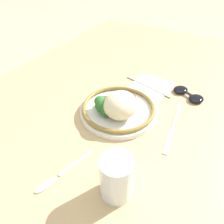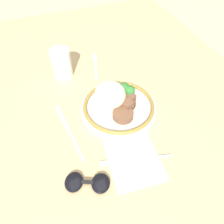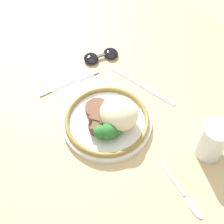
# 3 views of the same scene
# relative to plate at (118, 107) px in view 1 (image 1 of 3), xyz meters

# --- Properties ---
(ground_plane) EXTENTS (8.00, 8.00, 0.00)m
(ground_plane) POSITION_rel_plate_xyz_m (-0.02, 0.04, -0.07)
(ground_plane) COLOR tan
(dining_table) EXTENTS (1.52, 1.07, 0.04)m
(dining_table) POSITION_rel_plate_xyz_m (-0.02, 0.04, -0.05)
(dining_table) COLOR tan
(dining_table) RESTS_ON ground
(napkin) EXTENTS (0.16, 0.14, 0.00)m
(napkin) POSITION_rel_plate_xyz_m (-0.18, 0.02, -0.03)
(napkin) COLOR silver
(napkin) RESTS_ON dining_table
(plate) EXTENTS (0.23, 0.23, 0.09)m
(plate) POSITION_rel_plate_xyz_m (0.00, 0.00, 0.00)
(plate) COLOR white
(plate) RESTS_ON dining_table
(juice_glass) EXTENTS (0.07, 0.07, 0.10)m
(juice_glass) POSITION_rel_plate_xyz_m (0.22, 0.12, 0.02)
(juice_glass) COLOR #F4AD19
(juice_glass) RESTS_ON dining_table
(fork) EXTENTS (0.05, 0.19, 0.00)m
(fork) POSITION_rel_plate_xyz_m (-0.18, 0.04, -0.02)
(fork) COLOR silver
(fork) RESTS_ON napkin
(knife) EXTENTS (0.22, 0.04, 0.00)m
(knife) POSITION_rel_plate_xyz_m (-0.03, 0.16, -0.03)
(knife) COLOR silver
(knife) RESTS_ON dining_table
(spoon) EXTENTS (0.16, 0.05, 0.01)m
(spoon) POSITION_rel_plate_xyz_m (0.27, -0.01, -0.03)
(spoon) COLOR silver
(spoon) RESTS_ON dining_table
(sunglasses) EXTENTS (0.09, 0.12, 0.02)m
(sunglasses) POSITION_rel_plate_xyz_m (-0.20, 0.16, -0.02)
(sunglasses) COLOR black
(sunglasses) RESTS_ON dining_table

